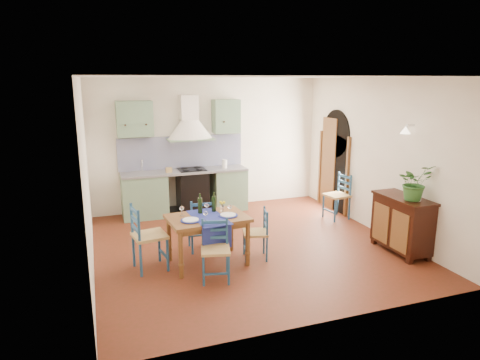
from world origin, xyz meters
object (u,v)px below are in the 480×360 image
dining_table (208,222)px  sideboard (402,222)px  chair_near (215,250)px  potted_plant (415,182)px

dining_table → sideboard: (3.08, -0.60, -0.16)m
dining_table → sideboard: size_ratio=1.18×
sideboard → chair_near: bearing=179.1°
chair_near → potted_plant: size_ratio=1.52×
sideboard → dining_table: bearing=168.9°
sideboard → potted_plant: (0.00, -0.19, 0.71)m
potted_plant → chair_near: bearing=175.6°
sideboard → potted_plant: bearing=-89.0°
sideboard → potted_plant: potted_plant is taller
dining_table → sideboard: bearing=-11.1°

